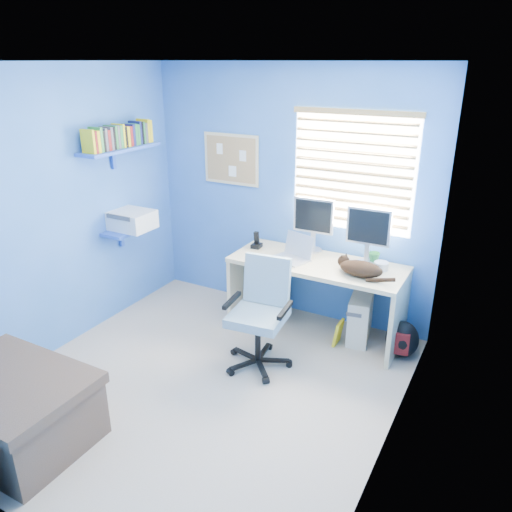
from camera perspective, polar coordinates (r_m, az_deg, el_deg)
The scene contains 23 objects.
floor at distance 4.29m, azimuth -6.12°, elevation -14.40°, with size 3.00×3.20×0.00m, color #BCAA97.
ceiling at distance 3.48m, azimuth -7.85°, elevation 21.21°, with size 3.00×3.20×0.00m, color white.
wall_back at distance 5.03m, azimuth 3.72°, elevation 6.99°, with size 3.00×0.01×2.50m, color #306BBB.
wall_front at distance 2.69m, azimuth -27.08°, elevation -8.98°, with size 3.00×0.01×2.50m, color #306BBB.
wall_left at distance 4.70m, azimuth -22.07°, elevation 4.39°, with size 0.01×3.20×2.50m, color #306BBB.
wall_right at distance 3.13m, azimuth 16.22°, elevation -3.08°, with size 0.01×3.20×2.50m, color #306BBB.
desk at distance 4.86m, azimuth 6.85°, elevation -4.75°, with size 1.63×0.65×0.74m, color beige.
laptop at distance 4.70m, azimuth 4.01°, elevation 0.80°, with size 0.33×0.26×0.22m, color silver.
monitor_left at distance 4.89m, azimuth 6.62°, elevation 3.54°, with size 0.40×0.12×0.54m, color silver.
monitor_right at distance 4.65m, azimuth 12.70°, elevation 2.19°, with size 0.40×0.12×0.54m, color silver.
phone at distance 5.00m, azimuth 0.07°, elevation 1.88°, with size 0.09×0.11×0.17m, color black.
mug at distance 4.77m, azimuth 13.32°, elevation -0.19°, with size 0.10×0.09×0.10m, color #247B37.
cd_spindle at distance 4.64m, azimuth 14.11°, elevation -1.09°, with size 0.13×0.13×0.07m, color silver.
cat at distance 4.45m, azimuth 11.92°, elevation -1.45°, with size 0.38×0.20×0.14m, color black.
tower_pc at distance 4.88m, azimuth 11.82°, elevation -6.87°, with size 0.19×0.44×0.45m, color beige.
drawer_boxes at distance 5.16m, azimuth 1.50°, elevation -5.00°, with size 0.35×0.28×0.41m, color tan.
yellow_book at distance 4.80m, azimuth 9.38°, elevation -8.64°, with size 0.03×0.17×0.24m, color yellow.
backpack at distance 4.72m, azimuth 16.35°, elevation -9.07°, with size 0.30×0.22×0.35m, color black.
bed_corner at distance 3.99m, azimuth -25.99°, elevation -15.49°, with size 1.04×0.74×0.50m, color brown.
office_chair at distance 4.35m, azimuth 0.45°, elevation -8.13°, with size 0.61×0.61×0.95m.
window_blinds at distance 4.70m, azimuth 10.93°, elevation 9.38°, with size 1.15×0.05×1.10m.
corkboard at distance 5.24m, azimuth -2.86°, elevation 10.98°, with size 0.64×0.02×0.52m.
wall_shelves at distance 5.04m, azimuth -14.78°, elevation 8.52°, with size 0.42×0.90×1.05m.
Camera 1 is at (2.04, -2.82, 2.51)m, focal length 35.00 mm.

